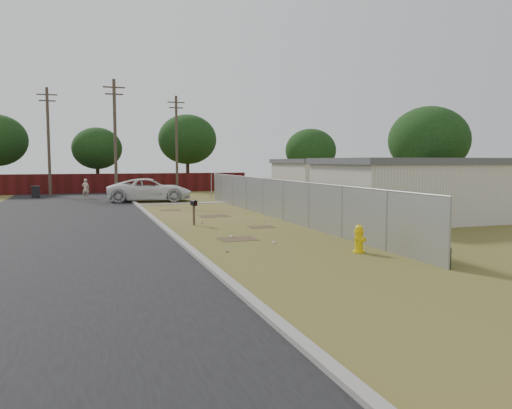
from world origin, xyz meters
name	(u,v)px	position (x,y,z in m)	size (l,w,h in m)	color
ground	(223,223)	(0.00, 0.00, 0.00)	(120.00, 120.00, 0.00)	brown
street	(76,211)	(-6.76, 8.05, 0.02)	(15.10, 60.00, 0.12)	black
chainlink_fence	(276,203)	(3.12, 1.03, 0.80)	(0.10, 27.06, 2.02)	gray
privacy_fence	(88,184)	(-6.00, 25.00, 0.90)	(30.00, 0.12, 1.80)	#470F10
utility_poles	(116,140)	(-3.67, 20.67, 4.69)	(12.60, 8.24, 9.00)	brown
houses	(366,184)	(9.70, 3.13, 1.56)	(9.30, 17.24, 3.10)	beige
horizon_trees	(165,143)	(0.84, 23.56, 4.63)	(33.32, 31.94, 7.78)	#302215
fire_hydrant	(359,239)	(2.12, -8.95, 0.44)	(0.50, 0.50, 0.95)	#DFBB0B
mailbox	(194,205)	(-1.50, -0.39, 0.93)	(0.24, 0.51, 1.17)	brown
pickup_truck	(150,190)	(-1.74, 14.08, 0.84)	(2.80, 6.07, 1.69)	silver
pedestrian	(86,189)	(-6.19, 18.33, 0.79)	(0.58, 0.38, 1.58)	tan
trash_bin	(36,192)	(-10.00, 20.44, 0.49)	(0.64, 0.69, 0.96)	black
scattered_litter	(233,229)	(-0.23, -2.47, 0.04)	(3.78, 12.58, 0.07)	beige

